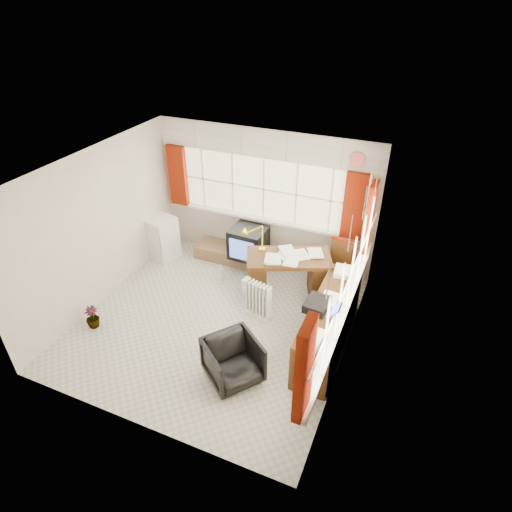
{
  "coord_description": "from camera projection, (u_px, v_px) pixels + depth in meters",
  "views": [
    {
      "loc": [
        2.57,
        -4.43,
        4.52
      ],
      "look_at": [
        0.46,
        0.55,
        1.02
      ],
      "focal_mm": 30.0,
      "sensor_mm": 36.0,
      "label": 1
    }
  ],
  "objects": [
    {
      "name": "mini_fridge",
      "position": [
        162.0,
        238.0,
        8.1
      ],
      "size": [
        0.58,
        0.59,
        0.82
      ],
      "color": "white",
      "rests_on": "ground"
    },
    {
      "name": "crt_tv",
      "position": [
        248.0,
        243.0,
        7.72
      ],
      "size": [
        0.63,
        0.6,
        0.56
      ],
      "color": "black",
      "rests_on": "tv_bench"
    },
    {
      "name": "task_chair",
      "position": [
        338.0,
        266.0,
        7.09
      ],
      "size": [
        0.51,
        0.53,
        0.99
      ],
      "color": "black",
      "rests_on": "ground"
    },
    {
      "name": "file_tray",
      "position": [
        317.0,
        305.0,
        5.8
      ],
      "size": [
        0.33,
        0.41,
        0.13
      ],
      "primitive_type": "cube",
      "rotation": [
        0.0,
        0.0,
        -0.08
      ],
      "color": "black",
      "rests_on": "credenza"
    },
    {
      "name": "spray_bottle_b",
      "position": [
        242.0,
        277.0,
        7.57
      ],
      "size": [
        0.12,
        0.12,
        0.19
      ],
      "primitive_type": "imported",
      "rotation": [
        0.0,
        0.0,
        -0.69
      ],
      "color": "#83C3C0",
      "rests_on": "ground"
    },
    {
      "name": "credenza",
      "position": [
        328.0,
        324.0,
        6.09
      ],
      "size": [
        0.5,
        2.0,
        0.85
      ],
      "color": "#492A11",
      "rests_on": "ground"
    },
    {
      "name": "desk_lamp",
      "position": [
        262.0,
        232.0,
        6.88
      ],
      "size": [
        0.16,
        0.13,
        0.46
      ],
      "color": "yellow",
      "rests_on": "desk"
    },
    {
      "name": "hifi_stack",
      "position": [
        244.0,
        242.0,
        7.91
      ],
      "size": [
        0.59,
        0.42,
        0.39
      ],
      "color": "black",
      "rests_on": "tv_bench"
    },
    {
      "name": "office_chair",
      "position": [
        233.0,
        361.0,
        5.61
      ],
      "size": [
        0.95,
        0.94,
        0.62
      ],
      "primitive_type": "imported",
      "rotation": [
        0.0,
        0.0,
        0.91
      ],
      "color": "black",
      "rests_on": "ground"
    },
    {
      "name": "flower_vase",
      "position": [
        92.0,
        317.0,
        6.54
      ],
      "size": [
        0.26,
        0.26,
        0.37
      ],
      "primitive_type": "imported",
      "rotation": [
        0.0,
        0.0,
        0.32
      ],
      "color": "black",
      "rests_on": "ground"
    },
    {
      "name": "radiator",
      "position": [
        258.0,
        304.0,
        6.68
      ],
      "size": [
        0.46,
        0.26,
        0.65
      ],
      "color": "white",
      "rests_on": "ground"
    },
    {
      "name": "desk",
      "position": [
        288.0,
        274.0,
        7.06
      ],
      "size": [
        1.51,
        1.14,
        0.82
      ],
      "color": "#492A11",
      "rests_on": "ground"
    },
    {
      "name": "window_back",
      "position": [
        263.0,
        216.0,
        7.71
      ],
      "size": [
        3.7,
        0.12,
        3.6
      ],
      "color": "#FFF4C9",
      "rests_on": "room_walls"
    },
    {
      "name": "room_walls",
      "position": [
        210.0,
        240.0,
        5.9
      ],
      "size": [
        4.0,
        4.0,
        4.0
      ],
      "color": "beige",
      "rests_on": "ground"
    },
    {
      "name": "tv_bench",
      "position": [
        231.0,
        254.0,
        8.16
      ],
      "size": [
        1.4,
        0.5,
        0.25
      ],
      "primitive_type": "cube",
      "color": "#845F42",
      "rests_on": "ground"
    },
    {
      "name": "curtains",
      "position": [
        295.0,
        226.0,
        6.34
      ],
      "size": [
        3.83,
        3.83,
        1.15
      ],
      "color": "maroon",
      "rests_on": "room_walls"
    },
    {
      "name": "ground",
      "position": [
        216.0,
        322.0,
        6.72
      ],
      "size": [
        4.0,
        4.0,
        0.0
      ],
      "primitive_type": "plane",
      "color": "beige",
      "rests_on": "ground"
    },
    {
      "name": "overhead_cabinets",
      "position": [
        303.0,
        174.0,
        5.93
      ],
      "size": [
        3.98,
        3.98,
        0.48
      ],
      "color": "white",
      "rests_on": "room_walls"
    },
    {
      "name": "spray_bottle_a",
      "position": [
        221.0,
        272.0,
        7.61
      ],
      "size": [
        0.13,
        0.13,
        0.3
      ],
      "primitive_type": "imported",
      "rotation": [
        0.0,
        0.0,
        -0.14
      ],
      "color": "white",
      "rests_on": "ground"
    },
    {
      "name": "window_right",
      "position": [
        345.0,
        306.0,
        5.57
      ],
      "size": [
        0.12,
        3.7,
        3.6
      ],
      "color": "#FFF4C9",
      "rests_on": "room_walls"
    }
  ]
}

